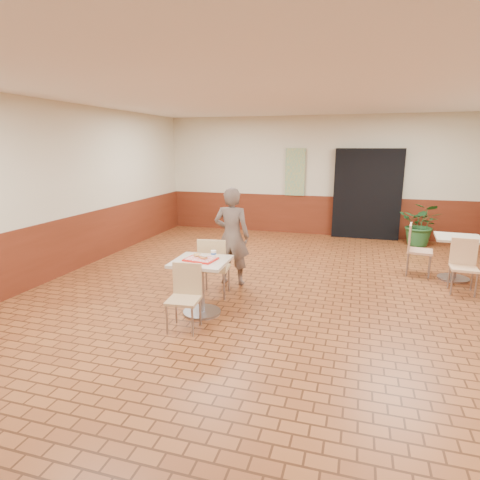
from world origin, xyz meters
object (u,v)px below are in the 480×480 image
(chair_main_front, at_px, (185,293))
(second_table, at_px, (457,251))
(main_table, at_px, (201,278))
(paper_cup, at_px, (214,254))
(serving_tray, at_px, (201,259))
(chair_main_back, at_px, (214,264))
(chair_second_front, at_px, (464,263))
(long_john_donut, at_px, (203,257))
(potted_plant, at_px, (421,224))
(ring_donut, at_px, (197,255))
(chair_second_left, at_px, (416,247))
(customer, at_px, (232,236))

(chair_main_front, xyz_separation_m, second_table, (3.67, 3.07, 0.05))
(main_table, bearing_deg, paper_cup, 36.14)
(serving_tray, bearing_deg, main_table, -90.00)
(chair_main_back, xyz_separation_m, paper_cup, (0.20, -0.52, 0.32))
(paper_cup, distance_m, chair_second_front, 3.97)
(long_john_donut, distance_m, potted_plant, 6.06)
(long_john_donut, bearing_deg, ring_donut, 141.93)
(chair_second_left, bearing_deg, long_john_donut, 140.71)
(chair_second_front, bearing_deg, long_john_donut, -147.37)
(main_table, relative_size, customer, 0.47)
(chair_main_back, height_order, serving_tray, chair_main_back)
(serving_tray, bearing_deg, chair_main_front, -93.20)
(serving_tray, height_order, chair_second_left, chair_second_left)
(main_table, height_order, long_john_donut, long_john_donut)
(paper_cup, distance_m, chair_second_left, 3.89)
(chair_main_front, distance_m, long_john_donut, 0.58)
(chair_main_front, relative_size, customer, 0.51)
(main_table, bearing_deg, potted_plant, 56.01)
(ring_donut, bearing_deg, serving_tray, -46.00)
(chair_main_front, xyz_separation_m, paper_cup, (0.17, 0.58, 0.37))
(ring_donut, xyz_separation_m, paper_cup, (0.23, 0.02, 0.03))
(paper_cup, xyz_separation_m, chair_second_front, (3.48, 1.88, -0.36))
(long_john_donut, bearing_deg, customer, 90.61)
(chair_second_left, bearing_deg, chair_main_front, 144.60)
(second_table, height_order, potted_plant, potted_plant)
(long_john_donut, distance_m, chair_second_front, 4.11)
(chair_main_back, bearing_deg, ring_donut, 79.68)
(chair_main_front, height_order, second_table, chair_main_front)
(serving_tray, relative_size, potted_plant, 0.40)
(long_john_donut, height_order, chair_second_left, chair_second_left)
(potted_plant, bearing_deg, main_table, -123.99)
(chair_main_front, bearing_deg, second_table, 34.67)
(ring_donut, xyz_separation_m, second_table, (3.72, 2.51, -0.30))
(chair_second_left, height_order, potted_plant, potted_plant)
(long_john_donut, relative_size, second_table, 0.21)
(customer, distance_m, ring_donut, 1.21)
(main_table, xyz_separation_m, second_table, (3.64, 2.60, -0.01))
(chair_main_back, height_order, chair_second_front, chair_main_back)
(ring_donut, xyz_separation_m, potted_plant, (3.47, 4.94, -0.30))
(chair_main_back, bearing_deg, main_table, 87.78)
(ring_donut, bearing_deg, customer, 84.90)
(main_table, relative_size, serving_tray, 1.90)
(chair_main_front, height_order, potted_plant, potted_plant)
(chair_main_front, relative_size, potted_plant, 0.82)
(long_john_donut, bearing_deg, chair_main_front, -97.88)
(customer, xyz_separation_m, potted_plant, (3.37, 3.73, -0.30))
(chair_main_back, relative_size, customer, 0.57)
(chair_main_front, relative_size, chair_second_left, 0.91)
(chair_main_back, relative_size, chair_second_front, 1.10)
(chair_main_back, relative_size, long_john_donut, 5.71)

